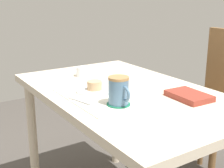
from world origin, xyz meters
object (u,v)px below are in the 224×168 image
at_px(dining_table, 126,108).
at_px(pastry, 94,85).
at_px(pastry_plate, 95,91).
at_px(small_book, 189,96).
at_px(wooden_chair, 219,104).
at_px(sugar_bowl, 83,72).
at_px(coffee_mug, 119,90).

bearing_deg(dining_table, pastry, -107.10).
distance_m(pastry_plate, small_book, 0.41).
height_order(wooden_chair, sugar_bowl, wooden_chair).
xyz_separation_m(dining_table, pastry_plate, (-0.04, -0.14, 0.10)).
xyz_separation_m(pastry_plate, coffee_mug, (0.20, -0.00, 0.05)).
bearing_deg(sugar_bowl, dining_table, 7.94).
xyz_separation_m(wooden_chair, coffee_mug, (0.14, -0.80, 0.25)).
xyz_separation_m(wooden_chair, pastry_plate, (-0.06, -0.80, 0.20)).
relative_size(coffee_mug, small_book, 0.63).
distance_m(sugar_bowl, small_book, 0.60).
relative_size(wooden_chair, sugar_bowl, 13.22).
xyz_separation_m(pastry, small_book, (0.28, 0.29, -0.02)).
bearing_deg(pastry, dining_table, 72.90).
xyz_separation_m(dining_table, pastry, (-0.04, -0.14, 0.12)).
distance_m(dining_table, wooden_chair, 0.67).
bearing_deg(wooden_chair, sugar_bowl, 62.82).
relative_size(pastry_plate, sugar_bowl, 2.26).
distance_m(wooden_chair, coffee_mug, 0.85).
xyz_separation_m(coffee_mug, sugar_bowl, (-0.48, 0.10, -0.04)).
distance_m(dining_table, pastry_plate, 0.17).
height_order(wooden_chair, pastry, wooden_chair).
distance_m(pastry_plate, pastry, 0.03).
bearing_deg(dining_table, coffee_mug, -42.98).
relative_size(wooden_chair, pastry, 14.22).
xyz_separation_m(dining_table, coffee_mug, (0.15, -0.14, 0.15)).
distance_m(dining_table, pastry, 0.19).
xyz_separation_m(wooden_chair, sugar_bowl, (-0.34, -0.70, 0.22)).
height_order(wooden_chair, pastry_plate, wooden_chair).
height_order(pastry, small_book, pastry).
bearing_deg(sugar_bowl, pastry, -18.02).
xyz_separation_m(dining_table, small_book, (0.24, 0.15, 0.10)).
bearing_deg(pastry, wooden_chair, 86.03).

